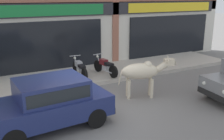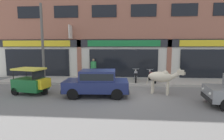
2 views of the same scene
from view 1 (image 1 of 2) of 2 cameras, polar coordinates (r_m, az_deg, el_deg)
ground_plane at (r=8.83m, az=-5.06°, el=-9.06°), size 90.00×90.00×0.00m
sidewalk at (r=12.03m, az=-12.03°, el=-2.01°), size 19.00×2.93×0.17m
cow at (r=9.76m, az=6.70°, el=-0.32°), size 2.03×1.11×1.61m
car_0 at (r=7.74m, az=-13.41°, el=-6.57°), size 3.68×1.79×1.46m
motorcycle_0 at (r=11.81m, az=-7.06°, el=0.29°), size 0.52×1.81×0.88m
motorcycle_1 at (r=12.10m, az=-1.47°, el=0.78°), size 0.52×1.81×0.88m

